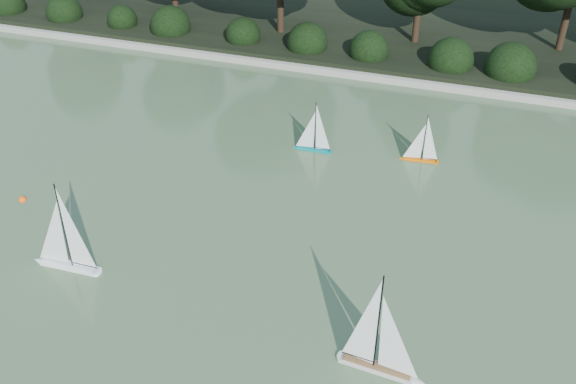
% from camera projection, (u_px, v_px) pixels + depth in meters
% --- Properties ---
extents(ground, '(80.00, 80.00, 0.00)m').
position_uv_depth(ground, '(233.00, 296.00, 10.31)').
color(ground, '#385432').
rests_on(ground, ground).
extents(pond_coping, '(40.00, 0.35, 0.18)m').
position_uv_depth(pond_coping, '(362.00, 75.00, 17.32)').
color(pond_coping, gray).
rests_on(pond_coping, ground).
extents(far_bank, '(40.00, 8.00, 0.30)m').
position_uv_depth(far_bank, '(391.00, 25.00, 20.43)').
color(far_bank, black).
rests_on(far_bank, ground).
extents(shrub_hedge, '(29.10, 1.10, 1.10)m').
position_uv_depth(shrub_hedge, '(370.00, 50.00, 17.83)').
color(shrub_hedge, black).
rests_on(shrub_hedge, ground).
extents(sailboat_white_a, '(1.31, 0.25, 1.79)m').
position_uv_depth(sailboat_white_a, '(62.00, 253.00, 10.76)').
color(sailboat_white_a, white).
rests_on(sailboat_white_a, ground).
extents(sailboat_white_b, '(1.32, 0.31, 1.80)m').
position_uv_depth(sailboat_white_b, '(385.00, 358.00, 8.88)').
color(sailboat_white_b, beige).
rests_on(sailboat_white_b, ground).
extents(sailboat_orange, '(0.87, 0.22, 1.18)m').
position_uv_depth(sailboat_orange, '(418.00, 153.00, 13.70)').
color(sailboat_orange, '#FE6702').
rests_on(sailboat_orange, ground).
extents(sailboat_teal, '(0.92, 0.19, 1.26)m').
position_uv_depth(sailboat_teal, '(311.00, 142.00, 14.06)').
color(sailboat_teal, '#047D7E').
rests_on(sailboat_teal, ground).
extents(race_buoy, '(0.17, 0.17, 0.17)m').
position_uv_depth(race_buoy, '(23.00, 200.00, 12.55)').
color(race_buoy, '#FF570D').
rests_on(race_buoy, ground).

